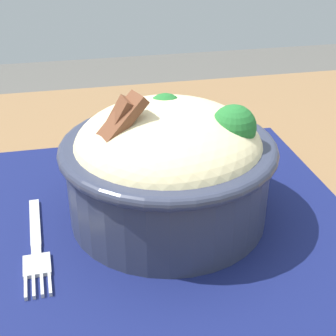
{
  "coord_description": "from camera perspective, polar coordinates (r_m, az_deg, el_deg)",
  "views": [
    {
      "loc": [
        0.06,
        0.37,
        0.99
      ],
      "look_at": [
        -0.02,
        -0.01,
        0.78
      ],
      "focal_mm": 52.88,
      "sensor_mm": 36.0,
      "label": 1
    }
  ],
  "objects": [
    {
      "name": "bowl",
      "position": [
        0.44,
        0.06,
        0.64
      ],
      "size": [
        0.21,
        0.21,
        0.13
      ],
      "color": "#2D3347",
      "rests_on": "placemat"
    },
    {
      "name": "table",
      "position": [
        0.5,
        -2.54,
        -12.82
      ],
      "size": [
        1.37,
        0.77,
        0.72
      ],
      "color": "olive",
      "rests_on": "ground_plane"
    },
    {
      "name": "placemat",
      "position": [
        0.45,
        -4.5,
        -7.11
      ],
      "size": [
        0.42,
        0.35,
        0.0
      ],
      "primitive_type": "cube",
      "rotation": [
        0.0,
        0.0,
        -0.0
      ],
      "color": "#11194C",
      "rests_on": "table"
    },
    {
      "name": "fork",
      "position": [
        0.44,
        -14.95,
        -8.87
      ],
      "size": [
        0.02,
        0.14,
        0.0
      ],
      "color": "#B8B8B8",
      "rests_on": "placemat"
    }
  ]
}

